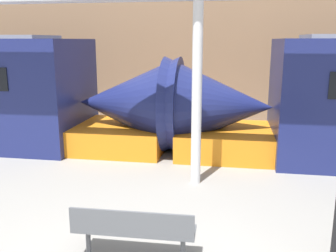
% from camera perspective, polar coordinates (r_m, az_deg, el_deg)
% --- Properties ---
extents(station_wall, '(56.00, 0.20, 5.00)m').
position_cam_1_polar(station_wall, '(14.55, 6.00, 10.66)').
color(station_wall, '#937051').
rests_on(station_wall, ground_plane).
extents(bench_near, '(1.74, 0.48, 0.82)m').
position_cam_1_polar(bench_near, '(5.42, -5.34, -15.19)').
color(bench_near, '#4C4F54').
rests_on(bench_near, ground_plane).
extents(support_column_near, '(0.21, 0.21, 3.85)m').
position_cam_1_polar(support_column_near, '(7.87, 4.40, 4.59)').
color(support_column_near, silver).
rests_on(support_column_near, ground_plane).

